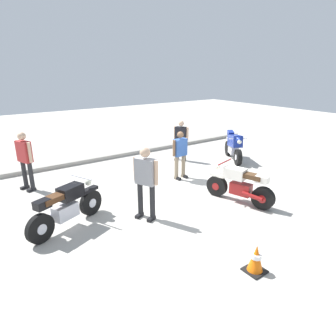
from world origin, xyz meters
name	(u,v)px	position (x,y,z in m)	size (l,w,h in m)	color
ground_plane	(188,193)	(0.00, 0.00, 0.00)	(40.00, 40.00, 0.00)	#B7B2A8
curb_edge	(118,155)	(0.00, 4.60, 0.07)	(14.00, 0.30, 0.15)	#9C978F
motorcycle_blue_sportbike	(234,145)	(3.55, 1.56, 0.59)	(1.20, 1.75, 1.14)	black
motorcycle_cream_vintage	(240,185)	(0.76, -1.27, 0.49)	(0.82, 1.92, 1.07)	black
motorcycle_black_cruiser	(66,207)	(-3.47, 0.05, 0.52)	(1.95, 1.01, 1.09)	black
person_in_red_shirt	(25,157)	(-3.73, 2.97, 1.01)	(0.45, 0.66, 1.76)	#262628
person_in_gray_shirt	(146,178)	(-1.76, -0.59, 1.03)	(0.47, 0.65, 1.78)	#262628
person_in_blue_shirt	(180,153)	(0.57, 1.13, 0.88)	(0.62, 0.34, 1.57)	gray
person_in_black_shirt	(181,138)	(1.83, 2.74, 0.88)	(0.47, 0.58, 1.58)	#262628
traffic_cone	(256,259)	(-1.21, -3.43, 0.26)	(0.36, 0.36, 0.53)	black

